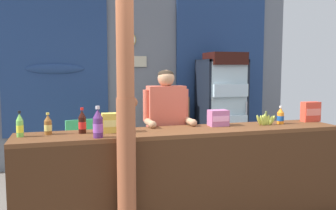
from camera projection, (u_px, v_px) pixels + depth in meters
ground_plane at (164, 197)px, 4.48m from camera, size 7.67×7.67×0.00m
back_wall_curtained at (136, 75)px, 6.07m from camera, size 5.64×0.22×2.89m
stall_counter at (189, 168)px, 3.62m from camera, size 3.37×0.56×0.97m
timber_post at (126, 104)px, 3.10m from camera, size 0.19×0.17×2.69m
drink_fridge at (222, 104)px, 5.95m from camera, size 0.70×0.69×1.85m
bottle_shelf_rack at (173, 128)px, 6.05m from camera, size 0.48×0.28×1.13m
plastic_lawn_chair at (83, 146)px, 5.12m from camera, size 0.52×0.52×0.86m
shopkeeper at (166, 121)px, 4.08m from camera, size 0.53×0.42×1.58m
soda_bottle_grape_soda at (98, 124)px, 3.25m from camera, size 0.09×0.09×0.29m
soda_bottle_orange_soda at (280, 116)px, 4.07m from camera, size 0.08×0.08×0.20m
soda_bottle_lime_soda at (20, 126)px, 3.29m from camera, size 0.06×0.06×0.24m
soda_bottle_iced_tea at (48, 125)px, 3.41m from camera, size 0.07×0.07×0.21m
soda_bottle_cola at (82, 122)px, 3.47m from camera, size 0.07×0.07×0.25m
snack_box_wafer at (218, 118)px, 3.93m from camera, size 0.21×0.15×0.17m
snack_box_crackers at (311, 112)px, 4.25m from camera, size 0.21×0.11×0.23m
snack_box_instant_noodle at (114, 123)px, 3.52m from camera, size 0.23×0.11×0.19m
banana_bunch at (266, 120)px, 3.98m from camera, size 0.26×0.06×0.16m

